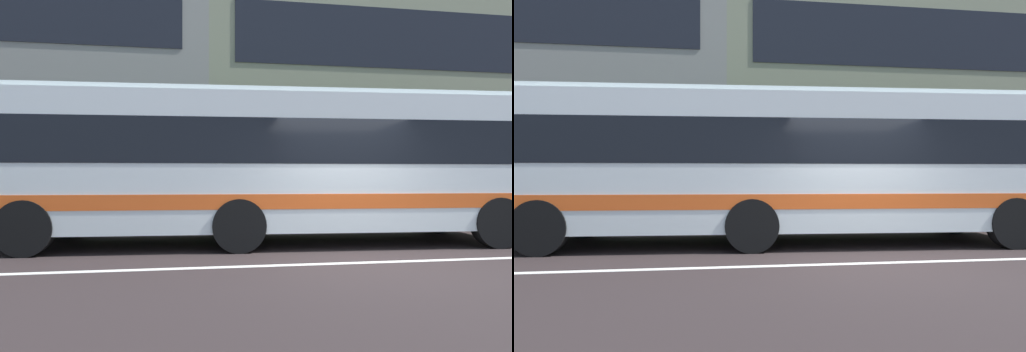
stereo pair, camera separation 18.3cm
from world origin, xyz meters
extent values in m
plane|color=#2E2524|center=(0.00, 0.00, 0.00)|extent=(160.00, 160.00, 0.00)
cube|color=silver|center=(0.00, 0.00, 0.00)|extent=(60.00, 0.16, 0.01)
cube|color=#2F5F22|center=(-1.21, 6.16, 0.35)|extent=(18.43, 1.10, 0.70)
cube|color=gray|center=(10.06, 15.06, 5.94)|extent=(24.25, 10.95, 11.89)
cube|color=black|center=(10.06, 9.56, 6.89)|extent=(22.31, 0.04, 2.38)
cube|color=white|center=(-1.23, 2.41, 1.68)|extent=(11.00, 3.10, 2.65)
cube|color=black|center=(-1.23, 2.41, 2.08)|extent=(10.34, 3.08, 0.85)
cube|color=#EC5A1E|center=(-1.23, 2.41, 0.95)|extent=(10.78, 3.11, 0.28)
cube|color=silver|center=(-1.23, 2.41, 3.06)|extent=(10.54, 2.67, 0.12)
cube|color=black|center=(4.21, 2.13, 2.08)|extent=(0.14, 2.14, 0.93)
cylinder|color=black|center=(3.27, 3.36, 0.50)|extent=(1.01, 0.33, 1.00)
cylinder|color=black|center=(3.15, 1.01, 0.50)|extent=(1.01, 0.33, 1.00)
cylinder|color=black|center=(-1.83, 3.62, 0.50)|extent=(1.01, 0.33, 1.00)
cylinder|color=black|center=(-1.95, 1.27, 0.50)|extent=(1.01, 0.33, 1.00)
cylinder|color=black|center=(-5.60, 3.81, 0.50)|extent=(1.01, 0.33, 1.00)
cylinder|color=black|center=(-5.72, 1.46, 0.50)|extent=(1.01, 0.33, 1.00)
camera|label=1|loc=(-2.94, -6.85, 1.40)|focal=31.06mm
camera|label=2|loc=(-2.76, -6.88, 1.40)|focal=31.06mm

